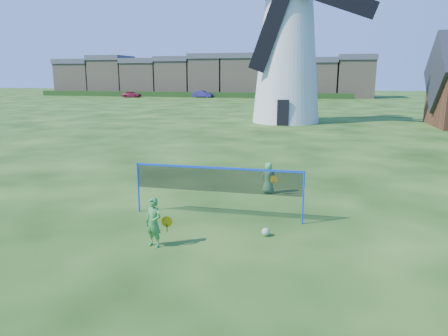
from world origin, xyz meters
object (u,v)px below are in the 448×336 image
at_px(badminton_net, 217,181).
at_px(play_ball, 266,232).
at_px(player_boy, 268,178).
at_px(windmill, 288,51).
at_px(player_girl, 154,223).
at_px(car_right, 203,94).
at_px(car_left, 132,94).

xyz_separation_m(badminton_net, play_ball, (1.59, -1.13, -1.03)).
distance_m(badminton_net, player_boy, 3.22).
xyz_separation_m(windmill, play_ball, (1.65, -27.49, -6.11)).
bearing_deg(play_ball, player_girl, -153.62).
bearing_deg(play_ball, badminton_net, 144.76).
bearing_deg(windmill, player_boy, -86.99).
xyz_separation_m(windmill, car_right, (-18.61, 38.70, -5.58)).
height_order(windmill, player_girl, windmill).
xyz_separation_m(car_left, car_right, (13.01, 3.08, 0.03)).
distance_m(windmill, player_girl, 29.34).
bearing_deg(windmill, car_left, 131.58).
bearing_deg(car_right, player_girl, -159.78).
height_order(windmill, play_ball, windmill).
height_order(player_girl, play_ball, player_girl).
height_order(badminton_net, play_ball, badminton_net).
xyz_separation_m(player_girl, player_boy, (2.19, 5.36, -0.06)).
height_order(player_boy, car_right, car_right).
xyz_separation_m(player_girl, play_ball, (2.61, 1.29, -0.52)).
xyz_separation_m(player_girl, car_left, (-30.65, 64.41, -0.02)).
distance_m(player_girl, player_boy, 5.79).
bearing_deg(player_girl, player_boy, 86.14).
height_order(player_girl, car_left, player_girl).
height_order(player_girl, player_boy, player_girl).
relative_size(windmill, badminton_net, 3.67).
bearing_deg(badminton_net, car_right, 106.00).
relative_size(play_ball, car_right, 0.06).
relative_size(player_boy, car_right, 0.29).
relative_size(windmill, car_right, 4.74).
bearing_deg(player_girl, windmill, 106.47).
bearing_deg(windmill, player_girl, -91.91).
bearing_deg(player_boy, badminton_net, 58.42).
distance_m(windmill, car_right, 43.31).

